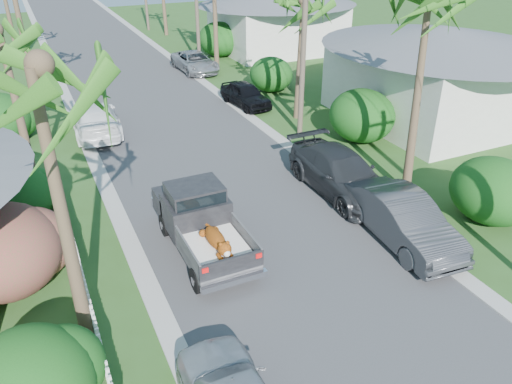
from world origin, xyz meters
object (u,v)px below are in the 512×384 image
parked_car_rf (245,95)px  house_right_far (277,23)px  house_right_near (435,77)px  utility_pole_b (304,40)px  parked_car_rd (195,62)px  parked_car_rm (341,173)px  palm_r_b (302,2)px  palm_l_a (30,68)px  parked_car_lf (95,119)px  parked_car_rn (403,220)px  pickup_truck (199,218)px

parked_car_rf → house_right_far: (8.13, 11.97, 1.46)m
house_right_near → utility_pole_b: (-7.40, 1.00, 2.38)m
parked_car_rd → parked_car_rm: bearing=-94.5°
palm_r_b → palm_l_a: bearing=-136.8°
parked_car_lf → house_right_far: bearing=-139.3°
palm_r_b → utility_pole_b: 2.61m
parked_car_rd → house_right_far: size_ratio=0.54×
house_right_near → parked_car_rn: bearing=-136.0°
parked_car_rf → palm_r_b: bearing=-66.3°
pickup_truck → palm_l_a: (-4.01, -2.85, 5.92)m
parked_car_lf → palm_r_b: bearing=170.6°
parked_car_rf → palm_l_a: bearing=-132.5°
parked_car_rn → parked_car_rf: parked_car_rn is taller
palm_l_a → house_right_far: (19.20, 27.00, -4.81)m
parked_car_rm → utility_pole_b: 7.28m
parked_car_rf → palm_l_a: palm_l_a is taller
pickup_truck → house_right_near: (15.19, 6.15, 1.21)m
parked_car_rm → house_right_far: house_right_far is taller
parked_car_rm → utility_pole_b: utility_pole_b is taller
palm_r_b → parked_car_rn: bearing=-102.8°
parked_car_lf → palm_l_a: size_ratio=0.65×
house_right_far → pickup_truck: bearing=-122.2°
house_right_near → house_right_far: 18.00m
parked_car_rn → parked_car_rd: parked_car_rn is taller
house_right_far → utility_pole_b: size_ratio=1.00×
parked_car_rn → house_right_far: 28.30m
parked_car_rn → utility_pole_b: (1.68, 9.77, 3.80)m
parked_car_rm → palm_r_b: (2.61, 8.00, 5.16)m
house_right_near → utility_pole_b: bearing=172.3°
palm_r_b → parked_car_rd: bearing=99.4°
parked_car_rd → house_right_near: (8.29, -14.40, 1.55)m
parked_car_rd → house_right_far: house_right_far is taller
palm_l_a → house_right_near: 21.72m
parked_car_lf → house_right_far: size_ratio=0.59×
parked_car_lf → house_right_near: (16.60, -5.31, 1.45)m
parked_car_rn → palm_r_b: (2.68, 11.77, 5.15)m
pickup_truck → parked_car_rm: bearing=10.5°
parked_car_lf → palm_r_b: size_ratio=0.74×
parked_car_rm → parked_car_rf: (0.87, 11.03, -0.13)m
utility_pole_b → house_right_near: bearing=-7.7°
parked_car_rf → house_right_near: bearing=-42.6°
pickup_truck → parked_car_rf: (7.06, 12.17, -0.35)m
house_right_near → parked_car_rf: bearing=143.5°
parked_car_rf → palm_r_b: size_ratio=0.54×
parked_car_rn → parked_car_rd: 23.18m
pickup_truck → parked_car_lf: bearing=97.0°
parked_car_lf → palm_r_b: palm_r_b is taller
parked_car_rf → parked_car_rd: size_ratio=0.81×
house_right_near → utility_pole_b: 7.84m
parked_car_rf → parked_car_lf: parked_car_lf is taller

